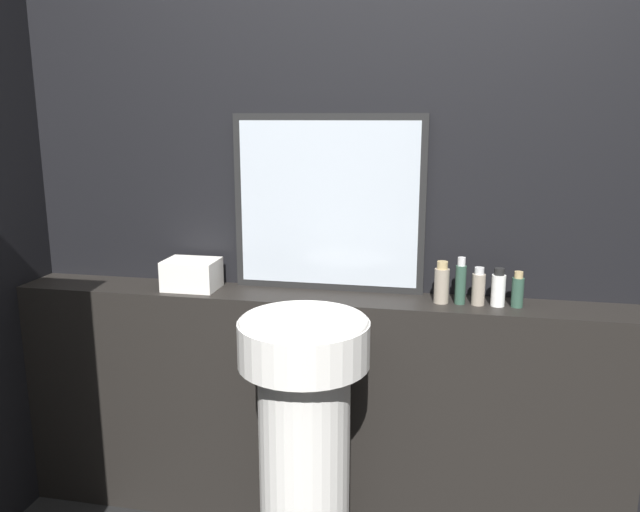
# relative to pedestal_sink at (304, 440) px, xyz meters

# --- Properties ---
(wall_back) EXTENTS (8.00, 0.06, 2.50)m
(wall_back) POSITION_rel_pedestal_sink_xyz_m (-0.05, 0.51, 0.72)
(wall_back) COLOR black
(wall_back) RESTS_ON ground_plane
(vanity_counter) EXTENTS (2.28, 0.23, 0.90)m
(vanity_counter) POSITION_rel_pedestal_sink_xyz_m (-0.05, 0.37, -0.08)
(vanity_counter) COLOR black
(vanity_counter) RESTS_ON ground_plane
(pedestal_sink) EXTENTS (0.41, 0.41, 0.94)m
(pedestal_sink) POSITION_rel_pedestal_sink_xyz_m (0.00, 0.00, 0.00)
(pedestal_sink) COLOR white
(pedestal_sink) RESTS_ON ground_plane
(mirror) EXTENTS (0.71, 0.03, 0.65)m
(mirror) POSITION_rel_pedestal_sink_xyz_m (-0.01, 0.46, 0.70)
(mirror) COLOR black
(mirror) RESTS_ON vanity_counter
(towel_stack) EXTENTS (0.20, 0.15, 0.11)m
(towel_stack) POSITION_rel_pedestal_sink_xyz_m (-0.52, 0.37, 0.43)
(towel_stack) COLOR silver
(towel_stack) RESTS_ON vanity_counter
(shampoo_bottle) EXTENTS (0.05, 0.05, 0.15)m
(shampoo_bottle) POSITION_rel_pedestal_sink_xyz_m (0.41, 0.37, 0.44)
(shampoo_bottle) COLOR gray
(shampoo_bottle) RESTS_ON vanity_counter
(conditioner_bottle) EXTENTS (0.04, 0.04, 0.17)m
(conditioner_bottle) POSITION_rel_pedestal_sink_xyz_m (0.48, 0.37, 0.45)
(conditioner_bottle) COLOR #2D4C3D
(conditioner_bottle) RESTS_ON vanity_counter
(lotion_bottle) EXTENTS (0.05, 0.05, 0.13)m
(lotion_bottle) POSITION_rel_pedestal_sink_xyz_m (0.54, 0.37, 0.43)
(lotion_bottle) COLOR gray
(lotion_bottle) RESTS_ON vanity_counter
(body_wash_bottle) EXTENTS (0.05, 0.05, 0.13)m
(body_wash_bottle) POSITION_rel_pedestal_sink_xyz_m (0.60, 0.37, 0.43)
(body_wash_bottle) COLOR white
(body_wash_bottle) RESTS_ON vanity_counter
(hand_soap_bottle) EXTENTS (0.04, 0.04, 0.12)m
(hand_soap_bottle) POSITION_rel_pedestal_sink_xyz_m (0.67, 0.37, 0.43)
(hand_soap_bottle) COLOR #2D4C3D
(hand_soap_bottle) RESTS_ON vanity_counter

